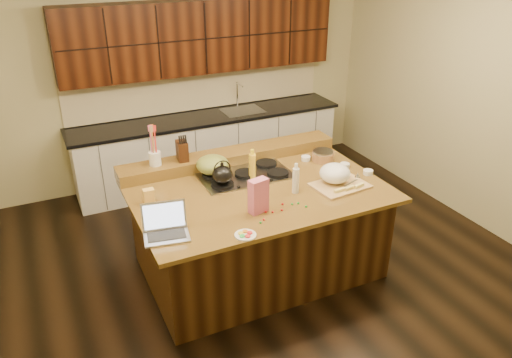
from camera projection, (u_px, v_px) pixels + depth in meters
name	position (u px, v px, depth m)	size (l,w,h in m)	color
room	(258.00, 147.00, 4.61)	(5.52, 5.02, 2.72)	black
island	(258.00, 229.00, 5.00)	(2.40, 1.60, 0.92)	black
back_ledge	(230.00, 157.00, 5.34)	(2.40, 0.30, 0.12)	black
cooktop	(245.00, 175.00, 5.03)	(0.92, 0.52, 0.05)	gray
back_counter	(207.00, 111.00, 6.69)	(3.70, 0.66, 2.40)	silver
kettle	(222.00, 175.00, 4.76)	(0.20, 0.20, 0.18)	black
green_bowl	(213.00, 165.00, 4.97)	(0.33, 0.33, 0.18)	olive
laptop	(165.00, 227.00, 4.04)	(0.41, 0.34, 0.25)	#B7B7BC
oil_bottle	(252.00, 167.00, 4.92)	(0.07, 0.07, 0.27)	yellow
vinegar_bottle	(296.00, 181.00, 4.67)	(0.06, 0.06, 0.25)	silver
wooden_tray	(336.00, 176.00, 4.83)	(0.55, 0.44, 0.21)	tan
ramekin_a	(345.00, 165.00, 5.22)	(0.10, 0.10, 0.04)	white
ramekin_b	(368.00, 172.00, 5.07)	(0.10, 0.10, 0.04)	white
ramekin_c	(306.00, 158.00, 5.39)	(0.10, 0.10, 0.04)	white
strainer_bowl	(323.00, 156.00, 5.38)	(0.24, 0.24, 0.09)	#996B3F
kitchen_timer	(357.00, 176.00, 4.97)	(0.08, 0.08, 0.07)	silver
pink_bag	(258.00, 196.00, 4.33)	(0.17, 0.09, 0.32)	#CE6180
candy_plate	(245.00, 235.00, 4.04)	(0.18, 0.18, 0.01)	white
package_box	(149.00, 196.00, 4.51)	(0.10, 0.07, 0.14)	#F5C056
utensil_crock	(155.00, 158.00, 4.97)	(0.12, 0.12, 0.14)	white
knife_block	(182.00, 151.00, 5.07)	(0.10, 0.16, 0.20)	black
gumdrop_0	(282.00, 210.00, 4.40)	(0.02, 0.02, 0.02)	red
gumdrop_1	(298.00, 203.00, 4.52)	(0.02, 0.02, 0.02)	#198C26
gumdrop_2	(273.00, 212.00, 4.37)	(0.02, 0.02, 0.02)	red
gumdrop_3	(261.00, 223.00, 4.21)	(0.02, 0.02, 0.02)	#198C26
gumdrop_4	(283.00, 204.00, 4.50)	(0.02, 0.02, 0.02)	red
gumdrop_5	(306.00, 206.00, 4.46)	(0.02, 0.02, 0.02)	#198C26
gumdrop_6	(264.00, 220.00, 4.26)	(0.02, 0.02, 0.02)	red
gumdrop_7	(292.00, 204.00, 4.50)	(0.02, 0.02, 0.02)	#198C26
gumdrop_8	(266.00, 212.00, 4.37)	(0.02, 0.02, 0.02)	red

